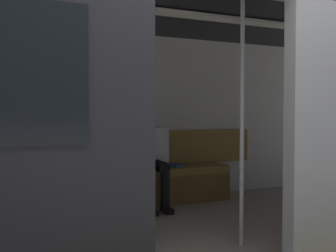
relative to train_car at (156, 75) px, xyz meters
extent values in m
cube|color=black|center=(-0.07, -0.07, 0.71)|extent=(6.40, 2.57, 0.12)
cube|color=gray|center=(-0.07, -0.07, -1.48)|extent=(6.08, 2.41, 0.01)
cube|color=silver|center=(-0.07, -1.27, -0.42)|extent=(6.08, 0.10, 2.14)
cube|color=olive|center=(-0.07, -1.21, -0.81)|extent=(3.52, 0.06, 0.45)
cube|color=white|center=(-0.07, -0.07, 0.62)|extent=(4.48, 0.16, 0.03)
cube|color=olive|center=(-0.07, -0.99, -1.08)|extent=(2.44, 0.44, 0.09)
cube|color=brown|center=(-0.07, -0.79, -1.31)|extent=(2.44, 0.04, 0.36)
cube|color=silver|center=(-0.23, -0.97, -0.79)|extent=(0.38, 0.22, 0.50)
sphere|color=tan|center=(-0.23, -0.97, -0.44)|extent=(0.21, 0.21, 0.21)
sphere|color=#B2ADA8|center=(-0.23, -0.98, -0.40)|extent=(0.19, 0.19, 0.19)
cylinder|color=silver|center=(-0.47, -0.94, -0.76)|extent=(0.08, 0.08, 0.44)
cylinder|color=silver|center=(0.00, -0.95, -0.76)|extent=(0.08, 0.08, 0.44)
cylinder|color=black|center=(-0.32, -0.77, -0.99)|extent=(0.14, 0.40, 0.14)
cylinder|color=black|center=(-0.14, -0.78, -0.99)|extent=(0.14, 0.40, 0.14)
cylinder|color=black|center=(-0.32, -0.57, -1.24)|extent=(0.10, 0.10, 0.41)
cylinder|color=black|center=(-0.14, -0.58, -1.24)|extent=(0.10, 0.10, 0.41)
cube|color=black|center=(-0.32, -0.52, -1.45)|extent=(0.10, 0.22, 0.06)
cube|color=black|center=(-0.14, -0.53, -1.45)|extent=(0.10, 0.22, 0.06)
cube|color=#262D4C|center=(0.21, -1.00, -0.95)|extent=(0.26, 0.14, 0.17)
cube|color=#1A2035|center=(0.21, -0.92, -0.96)|extent=(0.02, 0.01, 0.14)
cube|color=#26598C|center=(-0.62, -1.01, -1.02)|extent=(0.22, 0.26, 0.03)
cylinder|color=silver|center=(0.38, 0.69, -0.43)|extent=(0.04, 0.04, 2.12)
cylinder|color=silver|center=(-0.53, 0.65, -0.43)|extent=(0.04, 0.04, 2.12)
camera|label=1|loc=(1.15, 3.20, -0.38)|focal=38.28mm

